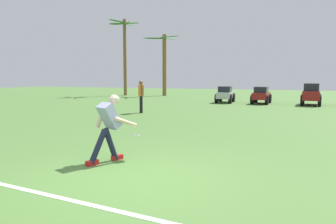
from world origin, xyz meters
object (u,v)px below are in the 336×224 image
Objects in this scene: frisbee_in_flight at (134,135)px; parked_car_slot_c at (311,93)px; teammate_near_sideline at (141,94)px; frisbee_thrower at (109,124)px; palm_tree_left_of_centre at (164,60)px; parked_car_slot_a at (225,94)px; palm_tree_far_left at (125,49)px; parked_car_slot_b at (261,95)px.

parked_car_slot_c is (3.96, 15.89, 0.20)m from frisbee_in_flight.
parked_car_slot_c is at bearing 45.05° from teammate_near_sideline.
palm_tree_left_of_centre is (-7.89, 22.13, 2.44)m from frisbee_thrower.
frisbee_thrower is 23.62m from palm_tree_left_of_centre.
palm_tree_left_of_centre is (-12.23, 5.84, 2.50)m from parked_car_slot_c.
teammate_near_sideline reaches higher than parked_car_slot_a.
teammate_near_sideline reaches higher than parked_car_slot_c.
frisbee_thrower is at bearing -70.38° from palm_tree_left_of_centre.
palm_tree_left_of_centre is at bearing 154.49° from parked_car_slot_c.
teammate_near_sideline is 14.54m from palm_tree_left_of_centre.
teammate_near_sideline is at bearing -134.95° from parked_car_slot_c.
parked_car_slot_c is (7.82, 7.83, -0.22)m from teammate_near_sideline.
palm_tree_left_of_centre is at bearing 109.62° from frisbee_thrower.
palm_tree_left_of_centre is at bearing 14.42° from palm_tree_far_left.
parked_car_slot_c is at bearing 76.00° from frisbee_in_flight.
palm_tree_far_left is at bearing -165.58° from palm_tree_left_of_centre.
parked_car_slot_a is (-1.00, 16.26, -0.22)m from frisbee_thrower.
palm_tree_left_of_centre is (-9.25, 5.90, 2.66)m from parked_car_slot_b.
palm_tree_far_left is (-11.46, 21.21, 3.52)m from frisbee_thrower.
parked_car_slot_a is at bearing 72.43° from teammate_near_sideline.
parked_car_slot_c is (4.34, 16.29, -0.06)m from frisbee_thrower.
frisbee_in_flight is 0.11× the size of parked_car_slot_c.
frisbee_thrower is 24.37m from palm_tree_far_left.
parked_car_slot_b is (2.37, -0.04, 0.00)m from parked_car_slot_a.
frisbee_in_flight is 15.86m from parked_car_slot_b.
palm_tree_left_of_centre is at bearing 107.91° from teammate_near_sideline.
frisbee_in_flight is 16.38m from parked_car_slot_c.
frisbee_in_flight is at bearing -93.56° from parked_car_slot_b.
teammate_near_sideline is 9.15m from parked_car_slot_b.
parked_car_slot_a is at bearing -40.43° from palm_tree_left_of_centre.
parked_car_slot_a is 5.35m from parked_car_slot_c.
parked_car_slot_a and parked_car_slot_b have the same top height.
parked_car_slot_a is (2.47, 7.80, -0.38)m from teammate_near_sideline.
parked_car_slot_c is at bearing 0.32° from parked_car_slot_a.
palm_tree_left_of_centre is (-4.42, 13.67, 2.28)m from teammate_near_sideline.
teammate_near_sideline is 0.22× the size of palm_tree_far_left.
frisbee_in_flight is 0.05× the size of palm_tree_left_of_centre.
palm_tree_left_of_centre reaches higher than frisbee_in_flight.
parked_car_slot_c is 0.44× the size of palm_tree_left_of_centre.
parked_car_slot_b is at bearing 85.20° from frisbee_thrower.
teammate_near_sideline is 8.19m from parked_car_slot_a.
parked_car_slot_b is 14.26m from palm_tree_far_left.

